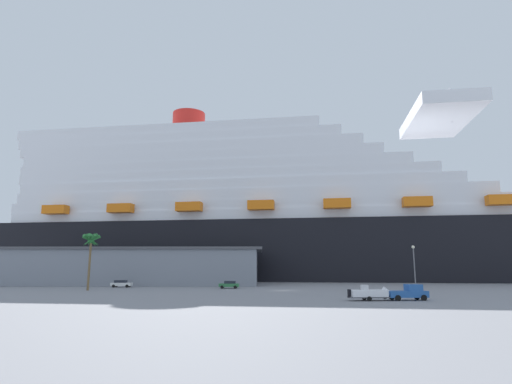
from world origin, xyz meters
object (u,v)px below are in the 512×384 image
at_px(parked_car_white_van, 121,284).
at_px(palm_tree, 91,243).
at_px(pickup_truck, 408,293).
at_px(small_boat_on_trailer, 373,293).
at_px(street_lamp, 414,262).
at_px(parked_car_green_wagon, 229,284).
at_px(cruise_ship, 255,219).

bearing_deg(parked_car_white_van, palm_tree, -99.29).
bearing_deg(pickup_truck, small_boat_on_trailer, -169.78).
bearing_deg(small_boat_on_trailer, street_lamp, 56.35).
bearing_deg(parked_car_green_wagon, small_boat_on_trailer, -51.01).
relative_size(pickup_truck, small_boat_on_trailer, 0.83).
bearing_deg(street_lamp, pickup_truck, -110.23).
distance_m(cruise_ship, parked_car_green_wagon, 55.83).
relative_size(street_lamp, parked_car_white_van, 1.79).
height_order(pickup_truck, street_lamp, street_lamp).
bearing_deg(cruise_ship, street_lamp, -63.41).
height_order(street_lamp, parked_car_green_wagon, street_lamp).
distance_m(palm_tree, street_lamp, 61.88).
bearing_deg(parked_car_green_wagon, pickup_truck, -44.66).
relative_size(small_boat_on_trailer, palm_tree, 0.63).
relative_size(pickup_truck, parked_car_green_wagon, 1.36).
bearing_deg(palm_tree, pickup_truck, -19.33).
bearing_deg(palm_tree, parked_car_white_van, 80.71).
height_order(small_boat_on_trailer, street_lamp, street_lamp).
bearing_deg(parked_car_white_van, street_lamp, -15.48).
bearing_deg(small_boat_on_trailer, cruise_ship, 105.23).
bearing_deg(palm_tree, small_boat_on_trailer, -22.00).
height_order(cruise_ship, parked_car_green_wagon, cruise_ship).
distance_m(small_boat_on_trailer, parked_car_white_van, 58.79).
relative_size(street_lamp, parked_car_green_wagon, 1.93).
relative_size(palm_tree, street_lamp, 1.34).
xyz_separation_m(palm_tree, parked_car_white_van, (1.96, 12.01, -8.43)).
xyz_separation_m(palm_tree, parked_car_green_wagon, (26.75, 9.28, -8.43)).
relative_size(palm_tree, parked_car_white_van, 2.41).
relative_size(small_boat_on_trailer, parked_car_green_wagon, 1.63).
height_order(small_boat_on_trailer, parked_car_green_wagon, small_boat_on_trailer).
relative_size(cruise_ship, street_lamp, 28.16).
bearing_deg(small_boat_on_trailer, palm_tree, 158.00).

